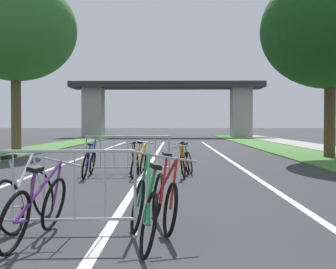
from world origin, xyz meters
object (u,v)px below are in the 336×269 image
object	(u,v)px
crowd_barrier_nearest	(44,192)
bicycle_orange_1	(185,163)
tree_right_cypress_far	(331,30)
bicycle_black_3	(135,160)
crowd_barrier_second	(128,155)
tree_left_pine_far	(15,30)
bicycle_purple_0	(37,209)
bicycle_red_7	(164,199)
bicycle_silver_2	(27,197)
bicycle_blue_9	(89,162)
bicycle_green_8	(143,211)
bicycle_teal_6	(186,160)
bicycle_yellow_4	(139,163)

from	to	relation	value
crowd_barrier_nearest	bicycle_orange_1	xyz separation A→B (m)	(1.87, 5.88, -0.17)
tree_right_cypress_far	bicycle_black_3	size ratio (longest dim) A/B	4.69
tree_right_cypress_far	crowd_barrier_second	xyz separation A→B (m)	(-7.46, -5.59, -4.59)
tree_left_pine_far	bicycle_purple_0	xyz separation A→B (m)	(6.04, -15.66, -5.50)
tree_right_cypress_far	bicycle_red_7	size ratio (longest dim) A/B	4.40
bicycle_silver_2	bicycle_blue_9	world-z (taller)	same
tree_left_pine_far	bicycle_silver_2	world-z (taller)	tree_left_pine_far
bicycle_green_8	bicycle_orange_1	bearing A→B (deg)	73.29
bicycle_teal_6	bicycle_green_8	size ratio (longest dim) A/B	0.95
crowd_barrier_second	bicycle_silver_2	distance (m)	6.06
crowd_barrier_second	bicycle_purple_0	world-z (taller)	crowd_barrier_second
crowd_barrier_nearest	bicycle_blue_9	size ratio (longest dim) A/B	1.34
bicycle_red_7	bicycle_green_8	distance (m)	0.91
bicycle_purple_0	bicycle_red_7	world-z (taller)	bicycle_red_7
bicycle_yellow_4	tree_left_pine_far	bearing A→B (deg)	132.91
bicycle_black_3	bicycle_teal_6	world-z (taller)	bicycle_black_3
bicycle_orange_1	bicycle_silver_2	xyz separation A→B (m)	(-2.23, -5.46, 0.04)
bicycle_green_8	bicycle_blue_9	world-z (taller)	bicycle_green_8
bicycle_red_7	bicycle_orange_1	bearing A→B (deg)	-104.76
bicycle_yellow_4	bicycle_teal_6	bearing A→B (deg)	44.05
bicycle_yellow_4	bicycle_blue_9	xyz separation A→B (m)	(-1.29, -0.09, 0.02)
tree_right_cypress_far	crowd_barrier_second	size ratio (longest dim) A/B	3.21
tree_right_cypress_far	bicycle_orange_1	size ratio (longest dim) A/B	4.69
bicycle_blue_9	tree_right_cypress_far	bearing A→B (deg)	34.84
tree_right_cypress_far	bicycle_yellow_4	size ratio (longest dim) A/B	4.35
bicycle_red_7	crowd_barrier_second	bearing A→B (deg)	-89.93
crowd_barrier_second	bicycle_black_3	distance (m)	0.48
tree_right_cypress_far	crowd_barrier_nearest	size ratio (longest dim) A/B	3.20
bicycle_silver_2	bicycle_teal_6	size ratio (longest dim) A/B	1.06
crowd_barrier_second	bicycle_silver_2	size ratio (longest dim) A/B	1.37
tree_right_cypress_far	bicycle_black_3	bearing A→B (deg)	-144.69
crowd_barrier_nearest	bicycle_teal_6	world-z (taller)	crowd_barrier_nearest
bicycle_blue_9	bicycle_red_7	bearing A→B (deg)	-70.57
tree_right_cypress_far	bicycle_silver_2	bearing A→B (deg)	-125.08
crowd_barrier_nearest	bicycle_purple_0	world-z (taller)	crowd_barrier_nearest
tree_right_cypress_far	bicycle_purple_0	size ratio (longest dim) A/B	4.22
tree_right_cypress_far	bicycle_purple_0	world-z (taller)	tree_right_cypress_far
tree_left_pine_far	bicycle_purple_0	world-z (taller)	tree_left_pine_far
tree_left_pine_far	bicycle_black_3	world-z (taller)	tree_left_pine_far
bicycle_purple_0	bicycle_teal_6	bearing A→B (deg)	81.13
tree_left_pine_far	bicycle_red_7	distance (m)	17.55
bicycle_silver_2	bicycle_yellow_4	size ratio (longest dim) A/B	0.99
tree_left_pine_far	bicycle_orange_1	distance (m)	13.46
bicycle_purple_0	bicycle_red_7	distance (m)	1.64
bicycle_silver_2	bicycle_blue_9	distance (m)	5.44
tree_right_cypress_far	bicycle_red_7	world-z (taller)	tree_right_cypress_far
bicycle_orange_1	bicycle_blue_9	distance (m)	2.48
crowd_barrier_second	bicycle_teal_6	xyz separation A→B (m)	(1.60, 0.44, -0.16)
tree_right_cypress_far	bicycle_orange_1	xyz separation A→B (m)	(-5.92, -6.15, -4.75)
crowd_barrier_second	crowd_barrier_nearest	bearing A→B (deg)	-92.97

